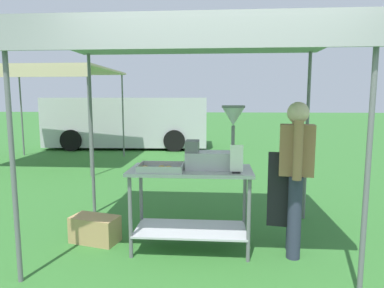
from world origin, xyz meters
name	(u,v)px	position (x,y,z in m)	size (l,w,h in m)	color
ground_plane	(217,164)	(0.00, 6.00, 0.00)	(70.00, 70.00, 0.00)	#33702D
stall_canopy	(191,44)	(-0.30, 1.08, 2.21)	(3.17, 2.06, 2.30)	slate
donut_cart	(191,192)	(-0.30, 0.98, 0.64)	(1.30, 0.60, 0.90)	#B7B7BC
donut_tray	(161,169)	(-0.60, 0.86, 0.92)	(0.46, 0.32, 0.07)	#B7B7BC
donut_fryer	(216,147)	(-0.03, 1.01, 1.13)	(0.62, 0.28, 0.67)	#B7B7BC
menu_sign	(237,161)	(0.18, 0.80, 1.02)	(0.13, 0.05, 0.28)	black
vendor	(295,171)	(0.79, 0.95, 0.90)	(0.46, 0.54, 1.61)	#2D3347
supply_crate	(95,229)	(-1.41, 1.09, 0.15)	(0.59, 0.40, 0.30)	tan
van_silver	(128,122)	(-3.07, 8.86, 0.88)	(5.41, 2.27, 1.69)	#BCBCC1
neighbour_tent	(46,72)	(-4.20, 5.58, 2.30)	(3.21, 2.75, 2.38)	slate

